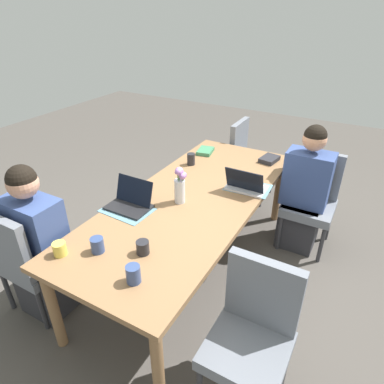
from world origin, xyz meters
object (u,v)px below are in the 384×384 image
person_far_left_mid (304,196)px  coffee_mug_far_left (133,274)px  chair_head_left_left_far (247,156)px  chair_far_left_mid (312,196)px  chair_near_left_near (28,257)px  coffee_mug_centre_left (143,247)px  dining_table (192,205)px  chair_far_right_near (253,330)px  coffee_mug_near_left (191,159)px  flower_vase (180,185)px  person_near_left_near (41,251)px  book_red_cover (269,159)px  book_blue_cover (205,151)px  coffee_mug_near_right (60,249)px  coffee_mug_centre_right (97,245)px  laptop_far_left_mid (246,185)px  laptop_near_left_near (130,202)px

person_far_left_mid → coffee_mug_far_left: (1.78, -0.55, 0.25)m
chair_head_left_left_far → chair_far_left_mid: bearing=56.4°
chair_near_left_near → coffee_mug_centre_left: bearing=104.7°
coffee_mug_far_left → chair_far_left_mid: bearing=161.8°
dining_table → chair_far_right_near: bearing=46.9°
chair_far_left_mid → coffee_mug_near_left: size_ratio=8.19×
dining_table → chair_far_right_near: size_ratio=2.64×
chair_far_right_near → flower_vase: (-0.65, -0.86, 0.37)m
person_near_left_near → coffee_mug_far_left: (0.07, 0.90, 0.25)m
chair_near_left_near → chair_head_left_left_far: bearing=163.7°
chair_far_right_near → flower_vase: size_ratio=3.08×
dining_table → coffee_mug_near_left: coffee_mug_near_left is taller
chair_far_left_mid → chair_head_left_left_far: (-0.57, -0.86, 0.00)m
flower_vase → coffee_mug_centre_left: size_ratio=3.37×
coffee_mug_near_left → book_red_cover: size_ratio=0.55×
person_near_left_near → book_blue_cover: size_ratio=5.97×
coffee_mug_near_right → coffee_mug_centre_right: 0.22m
chair_near_left_near → book_red_cover: bearing=150.2°
chair_head_left_left_far → person_near_left_near: bearing=-15.4°
coffee_mug_centre_left → coffee_mug_far_left: size_ratio=0.81×
chair_head_left_left_far → book_red_cover: chair_head_left_left_far is taller
chair_far_left_mid → chair_head_left_left_far: size_ratio=1.00×
laptop_far_left_mid → coffee_mug_centre_left: bearing=-13.7°
person_far_left_mid → coffee_mug_centre_right: size_ratio=12.21×
dining_table → coffee_mug_near_left: size_ratio=21.66×
flower_vase → person_near_left_near: bearing=-41.2°
chair_far_right_near → coffee_mug_centre_left: size_ratio=10.37×
chair_far_left_mid → person_far_left_mid: (0.07, -0.06, 0.03)m
chair_far_right_near → laptop_far_left_mid: bearing=-155.8°
laptop_near_left_near → book_red_cover: bearing=153.9°
coffee_mug_centre_left → coffee_mug_far_left: bearing=24.5°
person_far_left_mid → chair_near_left_near: bearing=-40.2°
coffee_mug_near_left → coffee_mug_far_left: (1.49, 0.48, -0.00)m
chair_near_left_near → coffee_mug_centre_right: 0.67m
chair_near_left_near → person_near_left_near: 0.10m
flower_vase → book_red_cover: (-1.07, 0.36, -0.13)m
flower_vase → book_blue_cover: 1.01m
chair_near_left_near → laptop_far_left_mid: size_ratio=2.81×
chair_near_left_near → laptop_near_left_near: laptop_near_left_near is taller
chair_far_right_near → chair_far_left_mid: bearing=-178.8°
flower_vase → coffee_mug_near_left: 0.70m
dining_table → chair_far_right_near: (0.76, 0.81, -0.16)m
laptop_far_left_mid → book_red_cover: laptop_far_left_mid is taller
person_near_left_near → coffee_mug_near_right: person_near_left_near is taller
chair_far_left_mid → laptop_far_left_mid: size_ratio=2.81×
book_blue_cover → coffee_mug_centre_right: bearing=-6.3°
laptop_far_left_mid → coffee_mug_centre_left: 1.09m
coffee_mug_near_left → coffee_mug_near_right: (1.53, -0.05, -0.01)m
coffee_mug_centre_left → person_far_left_mid: bearing=157.4°
chair_far_left_mid → coffee_mug_near_left: chair_far_left_mid is taller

